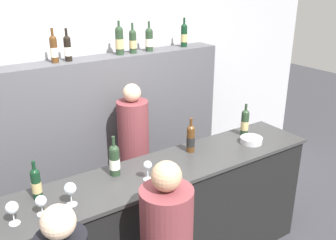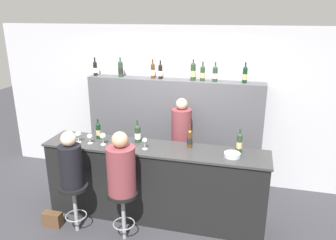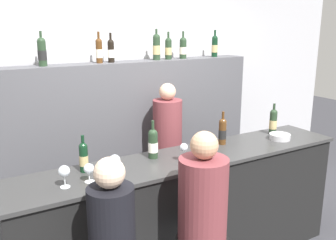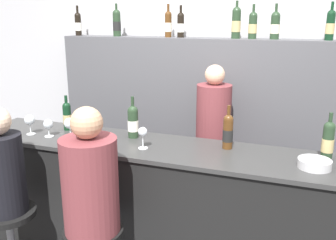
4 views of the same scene
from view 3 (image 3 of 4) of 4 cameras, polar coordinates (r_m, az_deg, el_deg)
The scene contains 22 objects.
wall_back at distance 4.24m, azimuth -6.84°, elevation 2.69°, with size 6.40×0.05×2.60m.
bar_counter at distance 3.39m, azimuth 2.94°, elevation -14.09°, with size 3.04×0.57×1.07m.
back_bar_cabinet at distance 4.15m, azimuth -5.42°, elevation -3.43°, with size 2.85×0.28×1.78m.
wine_bottle_counter_0 at distance 2.89m, azimuth -12.73°, elevation -5.48°, with size 0.07×0.07×0.29m.
wine_bottle_counter_1 at distance 3.10m, azimuth -2.30°, elevation -3.56°, with size 0.08×0.08×0.32m.
wine_bottle_counter_2 at distance 3.49m, azimuth 8.31°, elevation -1.66°, with size 0.07×0.07×0.31m.
wine_bottle_counter_3 at distance 3.91m, azimuth 15.73°, elevation -0.20°, with size 0.07×0.07×0.32m.
wine_bottle_backbar_1 at distance 3.67m, azimuth -18.65°, elevation 9.85°, with size 0.08×0.08×0.32m.
wine_bottle_backbar_2 at distance 3.83m, azimuth -10.46°, elevation 10.40°, with size 0.07×0.07×0.31m.
wine_bottle_backbar_3 at distance 3.87m, azimuth -8.69°, elevation 10.43°, with size 0.07×0.07×0.30m.
wine_bottle_backbar_4 at distance 4.09m, azimuth -1.77°, elevation 11.10°, with size 0.08×0.08×0.33m.
wine_bottle_backbar_5 at distance 4.17m, azimuth 0.05°, elevation 10.88°, with size 0.08×0.08×0.30m.
wine_bottle_backbar_6 at distance 4.27m, azimuth 2.31°, elevation 10.95°, with size 0.08×0.08×0.30m.
wine_bottle_backbar_7 at distance 4.52m, azimuth 7.12°, elevation 11.14°, with size 0.07×0.07×0.31m.
wine_glass_0 at distance 2.65m, azimuth -15.55°, elevation -7.62°, with size 0.08×0.08×0.16m.
wine_glass_1 at distance 2.70m, azimuth -11.96°, elevation -7.36°, with size 0.07×0.07×0.14m.
wine_glass_2 at distance 2.76m, azimuth -8.12°, elevation -6.19°, with size 0.08×0.08×0.17m.
wine_glass_3 at distance 3.02m, azimuth 2.43°, elevation -4.33°, with size 0.07×0.07×0.16m.
metal_bowl at distance 3.78m, azimuth 16.66°, elevation -2.44°, with size 0.20×0.20×0.05m.
guest_seated_left at distance 2.37m, azimuth -8.60°, elevation -15.19°, with size 0.29×0.29×0.74m.
guest_seated_right at distance 2.65m, azimuth 5.35°, elevation -11.31°, with size 0.35×0.35×0.80m.
bartender at distance 3.97m, azimuth -0.08°, elevation -6.54°, with size 0.30×0.30×1.58m.
Camera 3 is at (-1.65, -2.22, 2.16)m, focal length 40.00 mm.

